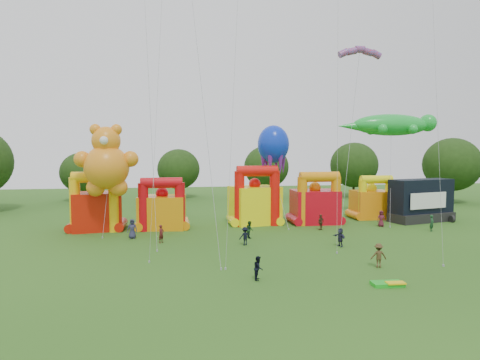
{
  "coord_description": "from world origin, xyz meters",
  "views": [
    {
      "loc": [
        -8.96,
        -22.36,
        8.78
      ],
      "look_at": [
        -2.72,
        18.0,
        5.93
      ],
      "focal_mm": 32.0,
      "sensor_mm": 36.0,
      "label": 1
    }
  ],
  "objects": [
    {
      "name": "ground",
      "position": [
        0.0,
        0.0,
        0.0
      ],
      "size": [
        160.0,
        160.0,
        0.0
      ],
      "primitive_type": "plane",
      "color": "#275317",
      "rests_on": "ground"
    },
    {
      "name": "tree_ring",
      "position": [
        -1.16,
        0.6,
        6.26
      ],
      "size": [
        121.6,
        123.68,
        12.07
      ],
      "color": "#352314",
      "rests_on": "ground"
    },
    {
      "name": "bouncy_castle_0",
      "position": [
        -17.4,
        25.97,
        2.47
      ],
      "size": [
        5.69,
        4.84,
        6.51
      ],
      "color": "red",
      "rests_on": "ground"
    },
    {
      "name": "bouncy_castle_1",
      "position": [
        -10.33,
        25.79,
        2.22
      ],
      "size": [
        5.43,
        4.53,
        5.82
      ],
      "color": "orange",
      "rests_on": "ground"
    },
    {
      "name": "bouncy_castle_2",
      "position": [
        0.52,
        27.18,
        2.65
      ],
      "size": [
        6.22,
        5.46,
        7.0
      ],
      "color": "#FDF00D",
      "rests_on": "ground"
    },
    {
      "name": "bouncy_castle_3",
      "position": [
        7.8,
        26.58,
        2.38
      ],
      "size": [
        5.36,
        4.33,
        6.28
      ],
      "color": "red",
      "rests_on": "ground"
    },
    {
      "name": "bouncy_castle_4",
      "position": [
        16.17,
        29.01,
        2.16
      ],
      "size": [
        4.58,
        3.69,
        5.63
      ],
      "color": "orange",
      "rests_on": "ground"
    },
    {
      "name": "stage_trailer",
      "position": [
        21.19,
        26.03,
        2.53
      ],
      "size": [
        8.72,
        5.06,
        5.25
      ],
      "color": "black",
      "rests_on": "ground"
    },
    {
      "name": "teddy_bear_kite",
      "position": [
        -15.81,
        23.05,
        7.3
      ],
      "size": [
        6.44,
        4.57,
        11.56
      ],
      "color": "orange",
      "rests_on": "ground"
    },
    {
      "name": "gecko_kite",
      "position": [
        18.09,
        27.97,
        7.01
      ],
      "size": [
        14.08,
        11.24,
        13.74
      ],
      "color": "green",
      "rests_on": "ground"
    },
    {
      "name": "octopus_kite",
      "position": [
        2.99,
        27.44,
        7.64
      ],
      "size": [
        3.81,
        7.28,
        11.88
      ],
      "color": "#0D2DC7",
      "rests_on": "ground"
    },
    {
      "name": "parafoil_kites",
      "position": [
        -4.25,
        16.4,
        12.66
      ],
      "size": [
        25.75,
        15.88,
        30.11
      ],
      "color": "red",
      "rests_on": "ground"
    },
    {
      "name": "diamond_kites",
      "position": [
        0.1,
        12.78,
        15.4
      ],
      "size": [
        24.69,
        11.65,
        38.26
      ],
      "color": "red",
      "rests_on": "ground"
    },
    {
      "name": "folded_kite_bundle",
      "position": [
        4.7,
        2.99,
        0.14
      ],
      "size": [
        2.05,
        1.19,
        0.31
      ],
      "color": "green",
      "rests_on": "ground"
    },
    {
      "name": "spectator_0",
      "position": [
        -13.13,
        20.74,
        0.98
      ],
      "size": [
        0.97,
        0.64,
        1.97
      ],
      "primitive_type": "imported",
      "rotation": [
        0.0,
        0.0,
        0.01
      ],
      "color": "#292945",
      "rests_on": "ground"
    },
    {
      "name": "spectator_1",
      "position": [
        -10.23,
        18.34,
        0.86
      ],
      "size": [
        0.72,
        0.74,
        1.71
      ],
      "primitive_type": "imported",
      "rotation": [
        0.0,
        0.0,
        0.87
      ],
      "color": "#4E1716",
      "rests_on": "ground"
    },
    {
      "name": "spectator_2",
      "position": [
        -1.54,
        19.3,
        0.85
      ],
      "size": [
        0.68,
        0.85,
        1.7
      ],
      "primitive_type": "imported",
      "rotation": [
        0.0,
        0.0,
        1.61
      ],
      "color": "#16381A",
      "rests_on": "ground"
    },
    {
      "name": "spectator_3",
      "position": [
        -2.54,
        16.12,
        0.85
      ],
      "size": [
        1.21,
        0.85,
        1.71
      ],
      "primitive_type": "imported",
      "rotation": [
        0.0,
        0.0,
        3.35
      ],
      "color": "black",
      "rests_on": "ground"
    },
    {
      "name": "spectator_4",
      "position": [
        6.97,
        22.33,
        0.87
      ],
      "size": [
        1.07,
        0.94,
        1.73
      ],
      "primitive_type": "imported",
      "rotation": [
        0.0,
        0.0,
        3.77
      ],
      "color": "#482F1C",
      "rests_on": "ground"
    },
    {
      "name": "spectator_5",
      "position": [
        5.95,
        14.27,
        0.85
      ],
      "size": [
        0.93,
        1.66,
        1.71
      ],
      "primitive_type": "imported",
      "rotation": [
        0.0,
        0.0,
        5.0
      ],
      "color": "#26253E",
      "rests_on": "ground"
    },
    {
      "name": "spectator_6",
      "position": [
        14.53,
        23.23,
        0.93
      ],
      "size": [
        0.99,
        0.72,
        1.86
      ],
      "primitive_type": "imported",
      "rotation": [
        0.0,
        0.0,
        6.14
      ],
      "color": "#561826",
      "rests_on": "ground"
    },
    {
      "name": "spectator_7",
      "position": [
        18.6,
        19.74,
        0.9
      ],
      "size": [
        0.77,
        0.76,
        1.79
      ],
      "primitive_type": "imported",
      "rotation": [
        0.0,
        0.0,
        0.75
      ],
      "color": "#194023",
      "rests_on": "ground"
    },
    {
      "name": "spectator_8",
      "position": [
        -3.38,
        5.55,
        0.82
      ],
      "size": [
        0.82,
        0.94,
        1.63
      ],
      "primitive_type": "imported",
      "rotation": [
        0.0,
        0.0,
        1.27
      ],
      "color": "black",
      "rests_on": "ground"
    },
    {
      "name": "spectator_9",
      "position": [
        6.13,
        7.2,
        0.91
      ],
      "size": [
        1.25,
        0.81,
        1.82
      ],
      "primitive_type": "imported",
      "rotation": [
        0.0,
        0.0,
        3.02
      ],
      "color": "#48341D",
      "rests_on": "ground"
    }
  ]
}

